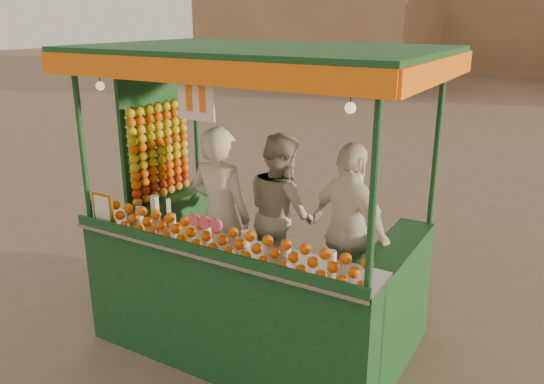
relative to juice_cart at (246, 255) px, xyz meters
The scene contains 7 objects.
ground 0.92m from the juice_cart, 31.93° to the right, with size 90.00×90.00×0.00m, color brown.
building_left 21.89m from the juice_cart, 113.98° to the left, with size 10.00×6.00×6.00m, color #A4845D.
building_center 30.08m from the juice_cart, 93.55° to the left, with size 14.00×7.00×7.00m, color #A4845D.
juice_cart is the anchor object (origin of this frame).
vendor_left 0.46m from the juice_cart, 165.91° to the left, with size 0.65×0.44×1.76m.
vendor_middle 0.64m from the juice_cart, 85.50° to the left, with size 1.01×0.98×1.64m.
vendor_right 0.99m from the juice_cart, 28.55° to the left, with size 1.06×0.78×1.66m.
Camera 1 is at (2.39, -3.78, 3.04)m, focal length 35.67 mm.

